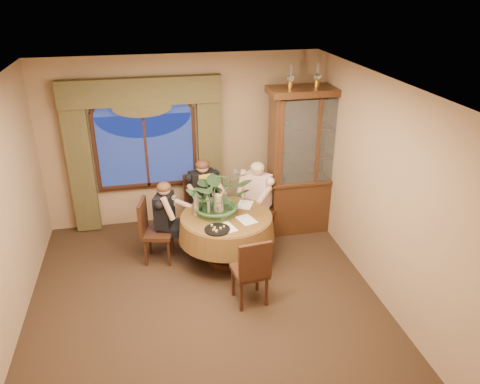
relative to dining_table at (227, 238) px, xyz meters
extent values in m
plane|color=black|center=(-0.45, -1.00, -0.38)|extent=(5.00, 5.00, 0.00)
plane|color=#987959|center=(-0.45, 1.50, 1.02)|extent=(4.50, 0.00, 4.50)
plane|color=#987959|center=(1.80, -1.00, 1.02)|extent=(0.00, 5.00, 5.00)
plane|color=white|center=(-0.45, -1.00, 2.42)|extent=(5.00, 5.00, 0.00)
cube|color=#433D22|center=(-2.08, 1.38, 0.80)|extent=(0.38, 0.14, 2.32)
cube|color=#433D22|center=(-0.02, 1.38, 0.80)|extent=(0.38, 0.14, 2.32)
cylinder|color=brown|center=(0.00, 0.00, 0.00)|extent=(1.86, 1.86, 0.75)
cube|color=#331B0E|center=(1.52, 0.75, 0.81)|extent=(1.46, 0.57, 2.36)
cube|color=black|center=(0.77, 0.66, 0.10)|extent=(0.59, 0.59, 0.96)
cube|color=black|center=(-0.25, 0.96, 0.10)|extent=(0.51, 0.51, 0.96)
cube|color=black|center=(-0.98, 0.22, 0.10)|extent=(0.50, 0.50, 0.96)
cube|color=black|center=(0.12, -1.00, 0.10)|extent=(0.47, 0.47, 0.96)
imported|color=#335730|center=(-0.08, 0.12, 0.99)|extent=(0.96, 1.06, 0.83)
imported|color=#4E5A2D|center=(0.05, -0.04, 0.40)|extent=(0.15, 0.15, 0.05)
cylinder|color=black|center=(-0.20, -0.40, 0.39)|extent=(0.35, 0.35, 0.02)
cylinder|color=tan|center=(-0.26, 0.04, 0.54)|extent=(0.07, 0.07, 0.33)
cylinder|color=black|center=(-0.31, -0.06, 0.54)|extent=(0.07, 0.07, 0.33)
cylinder|color=tan|center=(-0.41, 0.10, 0.54)|extent=(0.07, 0.07, 0.33)
cylinder|color=black|center=(-0.26, 0.19, 0.54)|extent=(0.07, 0.07, 0.33)
cube|color=white|center=(0.25, -0.20, 0.38)|extent=(0.29, 0.35, 0.00)
cube|color=white|center=(0.33, 0.27, 0.38)|extent=(0.32, 0.36, 0.00)
cube|color=white|center=(-0.06, -0.36, 0.38)|extent=(0.29, 0.35, 0.00)
camera|label=1|loc=(-1.02, -5.84, 3.49)|focal=35.00mm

